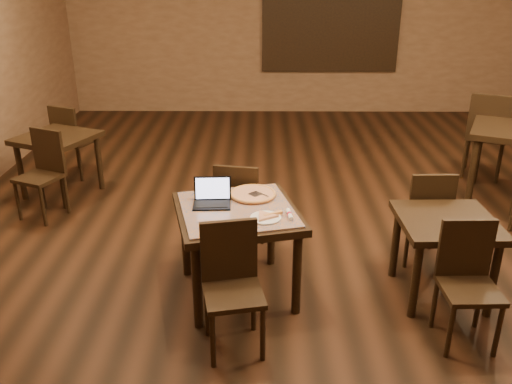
{
  "coord_description": "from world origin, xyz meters",
  "views": [
    {
      "loc": [
        -0.68,
        -4.63,
        2.54
      ],
      "look_at": [
        -0.72,
        -0.7,
        0.85
      ],
      "focal_mm": 38.0,
      "sensor_mm": 36.0,
      "label": 1
    }
  ],
  "objects_px": {
    "chair_main_near": "(232,279)",
    "other_table_c": "(446,232)",
    "chair_main_far": "(239,204)",
    "other_table_b_chair_near": "(44,168)",
    "other_table_b_chair_far": "(71,137)",
    "pizza_pan": "(253,196)",
    "other_table_c_chair_far": "(426,212)",
    "laptop": "(212,197)",
    "other_table_a_chair_far": "(487,131)",
    "tiled_table": "(237,220)",
    "other_table_c_chair_near": "(467,275)",
    "other_table_b": "(58,146)"
  },
  "relations": [
    {
      "from": "chair_main_near",
      "to": "other_table_c",
      "type": "distance_m",
      "value": 1.76
    },
    {
      "from": "chair_main_far",
      "to": "other_table_b_chair_near",
      "type": "relative_size",
      "value": 0.99
    },
    {
      "from": "other_table_b_chair_near",
      "to": "other_table_b_chair_far",
      "type": "relative_size",
      "value": 1.0
    },
    {
      "from": "other_table_b_chair_far",
      "to": "other_table_c",
      "type": "distance_m",
      "value": 4.6
    },
    {
      "from": "pizza_pan",
      "to": "other_table_c_chair_far",
      "type": "distance_m",
      "value": 1.56
    },
    {
      "from": "laptop",
      "to": "pizza_pan",
      "type": "xyz_separation_m",
      "value": [
        0.32,
        0.14,
        -0.05
      ]
    },
    {
      "from": "chair_main_far",
      "to": "other_table_c_chair_far",
      "type": "relative_size",
      "value": 1.02
    },
    {
      "from": "other_table_a_chair_far",
      "to": "other_table_c_chair_far",
      "type": "height_order",
      "value": "other_table_a_chair_far"
    },
    {
      "from": "pizza_pan",
      "to": "laptop",
      "type": "bearing_deg",
      "value": -155.88
    },
    {
      "from": "other_table_a_chair_far",
      "to": "other_table_b_chair_near",
      "type": "xyz_separation_m",
      "value": [
        -5.05,
        -1.1,
        -0.09
      ]
    },
    {
      "from": "other_table_b_chair_near",
      "to": "other_table_b_chair_far",
      "type": "bearing_deg",
      "value": 117.08
    },
    {
      "from": "tiled_table",
      "to": "chair_main_near",
      "type": "relative_size",
      "value": 1.22
    },
    {
      "from": "other_table_b_chair_near",
      "to": "other_table_c_chair_near",
      "type": "relative_size",
      "value": 1.04
    },
    {
      "from": "pizza_pan",
      "to": "other_table_a_chair_far",
      "type": "bearing_deg",
      "value": 39.71
    },
    {
      "from": "other_table_c",
      "to": "pizza_pan",
      "type": "bearing_deg",
      "value": 168.7
    },
    {
      "from": "other_table_b",
      "to": "other_table_c_chair_far",
      "type": "height_order",
      "value": "other_table_c_chair_far"
    },
    {
      "from": "laptop",
      "to": "other_table_c_chair_near",
      "type": "xyz_separation_m",
      "value": [
        1.83,
        -0.64,
        -0.31
      ]
    },
    {
      "from": "laptop",
      "to": "other_table_a_chair_far",
      "type": "height_order",
      "value": "other_table_a_chair_far"
    },
    {
      "from": "pizza_pan",
      "to": "other_table_c_chair_far",
      "type": "relative_size",
      "value": 0.36
    },
    {
      "from": "chair_main_near",
      "to": "pizza_pan",
      "type": "bearing_deg",
      "value": 69.45
    },
    {
      "from": "other_table_c",
      "to": "other_table_c_chair_far",
      "type": "bearing_deg",
      "value": 88.15
    },
    {
      "from": "other_table_c",
      "to": "other_table_c_chair_near",
      "type": "xyz_separation_m",
      "value": [
        -0.0,
        -0.52,
        -0.07
      ]
    },
    {
      "from": "other_table_b_chair_near",
      "to": "other_table_c_chair_far",
      "type": "relative_size",
      "value": 1.04
    },
    {
      "from": "tiled_table",
      "to": "other_table_b_chair_near",
      "type": "relative_size",
      "value": 1.2
    },
    {
      "from": "other_table_c",
      "to": "other_table_c_chair_near",
      "type": "height_order",
      "value": "other_table_c_chair_near"
    },
    {
      "from": "laptop",
      "to": "other_table_b_chair_near",
      "type": "distance_m",
      "value": 2.37
    },
    {
      "from": "other_table_b_chair_near",
      "to": "other_table_c_chair_far",
      "type": "distance_m",
      "value": 3.87
    },
    {
      "from": "other_table_b_chair_far",
      "to": "other_table_b_chair_near",
      "type": "bearing_deg",
      "value": 117.08
    },
    {
      "from": "laptop",
      "to": "pizza_pan",
      "type": "distance_m",
      "value": 0.35
    },
    {
      "from": "pizza_pan",
      "to": "other_table_c_chair_far",
      "type": "height_order",
      "value": "other_table_c_chair_far"
    },
    {
      "from": "laptop",
      "to": "other_table_c",
      "type": "xyz_separation_m",
      "value": [
        1.84,
        -0.12,
        -0.24
      ]
    },
    {
      "from": "chair_main_far",
      "to": "other_table_c",
      "type": "bearing_deg",
      "value": 169.48
    },
    {
      "from": "other_table_b_chair_near",
      "to": "chair_main_far",
      "type": "bearing_deg",
      "value": 1.05
    },
    {
      "from": "chair_main_near",
      "to": "other_table_c_chair_near",
      "type": "xyz_separation_m",
      "value": [
        1.65,
        0.08,
        -0.01
      ]
    },
    {
      "from": "pizza_pan",
      "to": "chair_main_near",
      "type": "bearing_deg",
      "value": -98.98
    },
    {
      "from": "tiled_table",
      "to": "pizza_pan",
      "type": "distance_m",
      "value": 0.29
    },
    {
      "from": "tiled_table",
      "to": "laptop",
      "type": "xyz_separation_m",
      "value": [
        -0.2,
        0.1,
        0.16
      ]
    },
    {
      "from": "chair_main_near",
      "to": "laptop",
      "type": "bearing_deg",
      "value": 92.8
    },
    {
      "from": "other_table_c_chair_far",
      "to": "other_table_b_chair_near",
      "type": "bearing_deg",
      "value": -16.43
    },
    {
      "from": "chair_main_near",
      "to": "other_table_b_chair_far",
      "type": "distance_m",
      "value": 3.85
    },
    {
      "from": "pizza_pan",
      "to": "other_table_c_chair_near",
      "type": "relative_size",
      "value": 0.36
    },
    {
      "from": "other_table_c_chair_near",
      "to": "other_table_b_chair_near",
      "type": "bearing_deg",
      "value": 149.88
    },
    {
      "from": "other_table_b_chair_near",
      "to": "other_table_b_chair_far",
      "type": "height_order",
      "value": "same"
    },
    {
      "from": "tiled_table",
      "to": "chair_main_near",
      "type": "bearing_deg",
      "value": -105.31
    },
    {
      "from": "other_table_b",
      "to": "pizza_pan",
      "type": "bearing_deg",
      "value": -14.89
    },
    {
      "from": "other_table_a_chair_far",
      "to": "other_table_b",
      "type": "xyz_separation_m",
      "value": [
        -5.08,
        -0.55,
        -0.02
      ]
    },
    {
      "from": "other_table_b_chair_far",
      "to": "other_table_a_chair_far",
      "type": "bearing_deg",
      "value": -156.24
    },
    {
      "from": "tiled_table",
      "to": "chair_main_far",
      "type": "relative_size",
      "value": 1.22
    },
    {
      "from": "chair_main_near",
      "to": "other_table_a_chair_far",
      "type": "height_order",
      "value": "other_table_a_chair_far"
    },
    {
      "from": "other_table_b_chair_far",
      "to": "laptop",
      "type": "bearing_deg",
      "value": 152.02
    }
  ]
}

